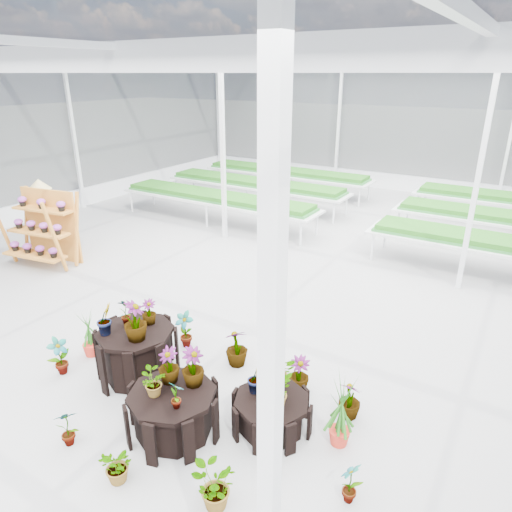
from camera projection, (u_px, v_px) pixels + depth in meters
The scene contains 10 objects.
ground_plane at pixel (234, 334), 7.90m from camera, with size 24.00×24.00×0.00m, color gray.
greenhouse_shell at pixel (231, 208), 7.06m from camera, with size 18.00×24.00×4.50m, color white, non-canonical shape.
steel_frame at pixel (231, 208), 7.06m from camera, with size 18.00×24.00×4.50m, color silver, non-canonical shape.
nursery_benches at pixel (371, 211), 13.44m from camera, with size 16.00×7.00×0.84m, color silver, non-canonical shape.
plinth_tall at pixel (138, 353), 6.66m from camera, with size 1.15×1.15×0.78m, color black.
plinth_mid at pixel (173, 412), 5.64m from camera, with size 1.13×1.13×0.60m, color black.
plinth_low at pixel (271, 413), 5.73m from camera, with size 0.99×0.99×0.44m, color black.
shelf_rack at pixel (40, 230), 10.44m from camera, with size 1.63×0.86×1.72m, color #C07829, non-canonical shape.
bird_table at pixel (44, 212), 11.71m from camera, with size 0.41×0.41×1.74m, color #CEB973, non-canonical shape.
nursery_plants at pixel (203, 375), 6.00m from camera, with size 4.80×2.93×1.35m.
Camera 1 is at (3.91, -5.61, 4.20)m, focal length 32.00 mm.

